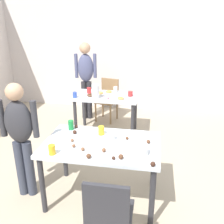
% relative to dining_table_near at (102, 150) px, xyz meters
% --- Properties ---
extents(ground_plane, '(6.40, 6.40, 0.00)m').
position_rel_dining_table_near_xyz_m(ground_plane, '(0.15, 0.10, -0.66)').
color(ground_plane, tan).
extents(wall_back, '(6.40, 0.10, 2.60)m').
position_rel_dining_table_near_xyz_m(wall_back, '(0.15, 3.30, 0.64)').
color(wall_back, silver).
rests_on(wall_back, ground_plane).
extents(dining_table_near, '(1.31, 0.82, 0.75)m').
position_rel_dining_table_near_xyz_m(dining_table_near, '(0.00, 0.00, 0.00)').
color(dining_table_near, silver).
rests_on(dining_table_near, ground_plane).
extents(dining_table_far, '(1.15, 0.68, 0.75)m').
position_rel_dining_table_near_xyz_m(dining_table_far, '(-0.31, 1.79, -0.02)').
color(dining_table_far, silver).
rests_on(dining_table_far, ground_plane).
extents(chair_near_table, '(0.40, 0.40, 0.87)m').
position_rel_dining_table_near_xyz_m(chair_near_table, '(0.23, -0.79, -0.16)').
color(chair_near_table, '#2D2D33').
rests_on(chair_near_table, ground_plane).
extents(chair_far_table, '(0.49, 0.49, 0.87)m').
position_rel_dining_table_near_xyz_m(chair_far_table, '(-0.41, 2.49, -0.16)').
color(chair_far_table, olive).
rests_on(chair_far_table, ground_plane).
extents(person_girl_near, '(0.45, 0.23, 1.43)m').
position_rel_dining_table_near_xyz_m(person_girl_near, '(-0.94, -0.09, 0.19)').
color(person_girl_near, '#383D4C').
rests_on(person_girl_near, ground_plane).
extents(person_adult_far, '(0.46, 0.25, 1.60)m').
position_rel_dining_table_near_xyz_m(person_adult_far, '(-0.87, 2.46, 0.31)').
color(person_adult_far, '#28282D').
rests_on(person_adult_far, ground_plane).
extents(mixing_bowl, '(0.17, 0.17, 0.08)m').
position_rel_dining_table_near_xyz_m(mixing_bowl, '(0.45, -0.16, 0.13)').
color(mixing_bowl, white).
rests_on(mixing_bowl, dining_table_near).
extents(soda_can, '(0.07, 0.07, 0.12)m').
position_rel_dining_table_near_xyz_m(soda_can, '(-0.46, 0.29, 0.15)').
color(soda_can, '#198438').
rests_on(soda_can, dining_table_near).
extents(fork_near, '(0.17, 0.02, 0.01)m').
position_rel_dining_table_near_xyz_m(fork_near, '(-0.21, 0.00, 0.09)').
color(fork_near, silver).
rests_on(fork_near, dining_table_near).
extents(cup_near_0, '(0.07, 0.07, 0.11)m').
position_rel_dining_table_near_xyz_m(cup_near_0, '(-0.45, -0.33, 0.14)').
color(cup_near_0, yellow).
rests_on(cup_near_0, dining_table_near).
extents(cup_near_1, '(0.08, 0.08, 0.09)m').
position_rel_dining_table_near_xyz_m(cup_near_1, '(0.10, 0.09, 0.14)').
color(cup_near_1, white).
rests_on(cup_near_1, dining_table_near).
extents(cup_near_2, '(0.07, 0.07, 0.11)m').
position_rel_dining_table_near_xyz_m(cup_near_2, '(-0.05, 0.21, 0.14)').
color(cup_near_2, yellow).
rests_on(cup_near_2, dining_table_near).
extents(cake_ball_0, '(0.05, 0.05, 0.05)m').
position_rel_dining_table_near_xyz_m(cake_ball_0, '(0.58, -0.38, 0.12)').
color(cake_ball_0, '#3D2319').
rests_on(cake_ball_0, dining_table_near).
extents(cake_ball_1, '(0.04, 0.04, 0.04)m').
position_rel_dining_table_near_xyz_m(cake_ball_1, '(0.19, -0.32, 0.11)').
color(cake_ball_1, '#3D2319').
rests_on(cake_ball_1, dining_table_near).
extents(cake_ball_2, '(0.04, 0.04, 0.04)m').
position_rel_dining_table_near_xyz_m(cake_ball_2, '(-0.08, 0.32, 0.11)').
color(cake_ball_2, '#3D2319').
rests_on(cake_ball_2, dining_table_near).
extents(cake_ball_3, '(0.05, 0.05, 0.05)m').
position_rel_dining_table_near_xyz_m(cake_ball_3, '(-0.37, 0.17, 0.12)').
color(cake_ball_3, '#3D2319').
rests_on(cake_ball_3, dining_table_near).
extents(cake_ball_4, '(0.04, 0.04, 0.04)m').
position_rel_dining_table_near_xyz_m(cake_ball_4, '(-0.34, -0.03, 0.11)').
color(cake_ball_4, brown).
rests_on(cake_ball_4, dining_table_near).
extents(cake_ball_5, '(0.04, 0.04, 0.04)m').
position_rel_dining_table_near_xyz_m(cake_ball_5, '(-0.16, -0.21, 0.11)').
color(cake_ball_5, brown).
rests_on(cake_ball_5, dining_table_near).
extents(cake_ball_6, '(0.05, 0.05, 0.05)m').
position_rel_dining_table_near_xyz_m(cake_ball_6, '(-0.06, -0.34, 0.12)').
color(cake_ball_6, brown).
rests_on(cake_ball_6, dining_table_near).
extents(cake_ball_7, '(0.05, 0.05, 0.05)m').
position_rel_dining_table_near_xyz_m(cake_ball_7, '(0.26, -0.30, 0.12)').
color(cake_ball_7, brown).
rests_on(cake_ball_7, dining_table_near).
extents(cake_ball_8, '(0.04, 0.04, 0.04)m').
position_rel_dining_table_near_xyz_m(cake_ball_8, '(0.27, 0.13, 0.11)').
color(cake_ball_8, brown).
rests_on(cake_ball_8, dining_table_near).
extents(cake_ball_9, '(0.05, 0.05, 0.05)m').
position_rel_dining_table_near_xyz_m(cake_ball_9, '(0.07, -0.19, 0.11)').
color(cake_ball_9, brown).
rests_on(cake_ball_9, dining_table_near).
extents(cake_ball_10, '(0.04, 0.04, 0.04)m').
position_rel_dining_table_near_xyz_m(cake_ball_10, '(0.47, -0.01, 0.11)').
color(cake_ball_10, brown).
rests_on(cake_ball_10, dining_table_near).
extents(cake_ball_11, '(0.04, 0.04, 0.04)m').
position_rel_dining_table_near_xyz_m(cake_ball_11, '(-0.41, 0.34, 0.11)').
color(cake_ball_11, '#3D2319').
rests_on(cake_ball_11, dining_table_near).
extents(cake_ball_12, '(0.04, 0.04, 0.04)m').
position_rel_dining_table_near_xyz_m(cake_ball_12, '(-0.28, -0.15, 0.11)').
color(cake_ball_12, brown).
rests_on(cake_ball_12, dining_table_near).
extents(cake_ball_13, '(0.04, 0.04, 0.04)m').
position_rel_dining_table_near_xyz_m(cake_ball_13, '(0.52, 0.08, 0.11)').
color(cake_ball_13, brown).
rests_on(cake_ball_13, dining_table_near).
extents(pitcher_far, '(0.13, 0.13, 0.24)m').
position_rel_dining_table_near_xyz_m(pitcher_far, '(-0.46, 1.59, 0.21)').
color(pitcher_far, white).
rests_on(pitcher_far, dining_table_far).
extents(cup_far_0, '(0.07, 0.07, 0.11)m').
position_rel_dining_table_near_xyz_m(cup_far_0, '(-0.17, 2.00, 0.15)').
color(cup_far_0, white).
rests_on(cup_far_0, dining_table_far).
extents(cup_far_1, '(0.08, 0.08, 0.11)m').
position_rel_dining_table_near_xyz_m(cup_far_1, '(-0.65, 1.87, 0.14)').
color(cup_far_1, red).
rests_on(cup_far_1, dining_table_far).
extents(cup_far_2, '(0.07, 0.07, 0.10)m').
position_rel_dining_table_near_xyz_m(cup_far_2, '(-0.82, 1.57, 0.14)').
color(cup_far_2, '#3351B2').
rests_on(cup_far_2, dining_table_far).
extents(cup_far_3, '(0.09, 0.09, 0.09)m').
position_rel_dining_table_near_xyz_m(cup_far_3, '(0.13, 1.81, 0.14)').
color(cup_far_3, red).
rests_on(cup_far_3, dining_table_far).
extents(donut_far_0, '(0.11, 0.11, 0.03)m').
position_rel_dining_table_near_xyz_m(donut_far_0, '(-0.02, 1.62, 0.11)').
color(donut_far_0, gold).
rests_on(donut_far_0, dining_table_far).
extents(donut_far_1, '(0.12, 0.12, 0.04)m').
position_rel_dining_table_near_xyz_m(donut_far_1, '(-0.44, 1.87, 0.11)').
color(donut_far_1, gold).
rests_on(donut_far_1, dining_table_far).
extents(donut_far_2, '(0.13, 0.13, 0.04)m').
position_rel_dining_table_near_xyz_m(donut_far_2, '(-0.57, 1.69, 0.11)').
color(donut_far_2, brown).
rests_on(donut_far_2, dining_table_far).
extents(donut_far_3, '(0.11, 0.11, 0.03)m').
position_rel_dining_table_near_xyz_m(donut_far_3, '(-0.30, 1.97, 0.11)').
color(donut_far_3, gold).
rests_on(donut_far_3, dining_table_far).
extents(donut_far_4, '(0.11, 0.11, 0.03)m').
position_rel_dining_table_near_xyz_m(donut_far_4, '(-0.54, 1.95, 0.11)').
color(donut_far_4, brown).
rests_on(donut_far_4, dining_table_far).
extents(donut_far_5, '(0.12, 0.12, 0.03)m').
position_rel_dining_table_near_xyz_m(donut_far_5, '(-0.27, 1.60, 0.11)').
color(donut_far_5, pink).
rests_on(donut_far_5, dining_table_far).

